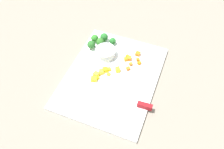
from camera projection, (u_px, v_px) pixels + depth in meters
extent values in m
plane|color=gray|center=(112.00, 78.00, 0.96)|extent=(4.00, 4.00, 0.00)
cube|color=white|center=(112.00, 77.00, 0.96)|extent=(0.46, 0.36, 0.01)
cylinder|color=#B5BEBF|center=(105.00, 53.00, 1.01)|extent=(0.09, 0.09, 0.03)
cube|color=silver|center=(97.00, 94.00, 0.90)|extent=(0.03, 0.16, 0.00)
cube|color=maroon|center=(145.00, 106.00, 0.85)|extent=(0.02, 0.06, 0.02)
cube|color=orange|center=(126.00, 59.00, 1.00)|extent=(0.02, 0.02, 0.01)
cube|color=orange|center=(138.00, 54.00, 1.02)|extent=(0.02, 0.02, 0.01)
cube|color=orange|center=(128.00, 69.00, 0.97)|extent=(0.02, 0.02, 0.01)
cube|color=orange|center=(131.00, 64.00, 0.98)|extent=(0.02, 0.02, 0.01)
cube|color=orange|center=(138.00, 60.00, 1.00)|extent=(0.02, 0.02, 0.01)
cube|color=orange|center=(128.00, 57.00, 1.01)|extent=(0.02, 0.02, 0.01)
cube|color=orange|center=(139.00, 63.00, 0.99)|extent=(0.02, 0.02, 0.01)
cube|color=orange|center=(129.00, 58.00, 1.00)|extent=(0.02, 0.02, 0.01)
cube|color=yellow|center=(109.00, 69.00, 0.97)|extent=(0.02, 0.02, 0.01)
cube|color=yellow|center=(105.00, 70.00, 0.96)|extent=(0.03, 0.03, 0.02)
cube|color=yellow|center=(97.00, 78.00, 0.94)|extent=(0.02, 0.02, 0.01)
cube|color=yellow|center=(100.00, 73.00, 0.95)|extent=(0.02, 0.02, 0.01)
cube|color=yellow|center=(102.00, 71.00, 0.96)|extent=(0.02, 0.02, 0.01)
cube|color=yellow|center=(109.00, 73.00, 0.95)|extent=(0.01, 0.01, 0.01)
cube|color=yellow|center=(96.00, 74.00, 0.94)|extent=(0.02, 0.02, 0.02)
cube|color=yellow|center=(118.00, 70.00, 0.96)|extent=(0.03, 0.02, 0.02)
cube|color=yellow|center=(94.00, 79.00, 0.93)|extent=(0.03, 0.03, 0.02)
cylinder|color=#8AB355|center=(100.00, 45.00, 1.05)|extent=(0.01, 0.01, 0.02)
sphere|color=#2C6723|center=(100.00, 42.00, 1.03)|extent=(0.04, 0.04, 0.04)
cylinder|color=#83BD64|center=(113.00, 43.00, 1.06)|extent=(0.01, 0.01, 0.01)
sphere|color=#266D2A|center=(113.00, 41.00, 1.05)|extent=(0.03, 0.03, 0.03)
cylinder|color=#8ABD5D|center=(91.00, 47.00, 1.04)|extent=(0.01, 0.01, 0.01)
sphere|color=#286427|center=(91.00, 44.00, 1.03)|extent=(0.04, 0.04, 0.04)
cylinder|color=#81B95A|center=(95.00, 40.00, 1.07)|extent=(0.01, 0.01, 0.01)
sphere|color=#2F7928|center=(95.00, 38.00, 1.06)|extent=(0.03, 0.03, 0.03)
cylinder|color=#84C26D|center=(104.00, 40.00, 1.07)|extent=(0.01, 0.01, 0.01)
sphere|color=#246828|center=(104.00, 37.00, 1.06)|extent=(0.04, 0.04, 0.04)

